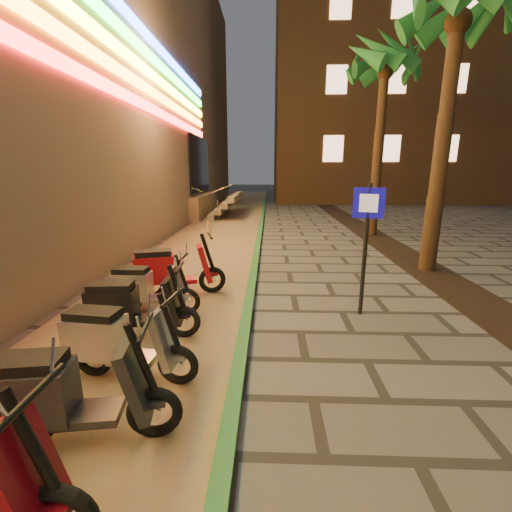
{
  "coord_description": "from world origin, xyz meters",
  "views": [
    {
      "loc": [
        -0.52,
        -1.73,
        2.54
      ],
      "look_at": [
        -0.73,
        3.57,
        1.2
      ],
      "focal_mm": 24.0,
      "sensor_mm": 36.0,
      "label": 1
    }
  ],
  "objects_px": {
    "scooter_7": "(130,307)",
    "scooter_8": "(145,288)",
    "pedestrian_sign": "(366,232)",
    "scooter_6": "(115,341)",
    "scooter_5": "(62,395)",
    "scooter_9": "(169,270)"
  },
  "relations": [
    {
      "from": "scooter_5",
      "to": "scooter_6",
      "type": "xyz_separation_m",
      "value": [
        0.03,
        1.06,
        -0.02
      ]
    },
    {
      "from": "scooter_6",
      "to": "scooter_9",
      "type": "xyz_separation_m",
      "value": [
        -0.16,
        2.85,
        0.05
      ]
    },
    {
      "from": "pedestrian_sign",
      "to": "scooter_6",
      "type": "height_order",
      "value": "pedestrian_sign"
    },
    {
      "from": "scooter_9",
      "to": "scooter_5",
      "type": "bearing_deg",
      "value": -104.73
    },
    {
      "from": "pedestrian_sign",
      "to": "scooter_9",
      "type": "relative_size",
      "value": 1.28
    },
    {
      "from": "scooter_8",
      "to": "scooter_9",
      "type": "distance_m",
      "value": 0.87
    },
    {
      "from": "scooter_6",
      "to": "scooter_7",
      "type": "height_order",
      "value": "scooter_7"
    },
    {
      "from": "scooter_7",
      "to": "scooter_9",
      "type": "bearing_deg",
      "value": 82.98
    },
    {
      "from": "scooter_5",
      "to": "scooter_9",
      "type": "relative_size",
      "value": 0.95
    },
    {
      "from": "pedestrian_sign",
      "to": "scooter_6",
      "type": "relative_size",
      "value": 1.4
    },
    {
      "from": "scooter_6",
      "to": "scooter_7",
      "type": "bearing_deg",
      "value": 109.3
    },
    {
      "from": "pedestrian_sign",
      "to": "scooter_5",
      "type": "distance_m",
      "value": 4.86
    },
    {
      "from": "pedestrian_sign",
      "to": "scooter_9",
      "type": "bearing_deg",
      "value": -175.67
    },
    {
      "from": "pedestrian_sign",
      "to": "scooter_6",
      "type": "distance_m",
      "value": 4.23
    },
    {
      "from": "scooter_9",
      "to": "pedestrian_sign",
      "type": "bearing_deg",
      "value": -28.09
    },
    {
      "from": "scooter_7",
      "to": "scooter_8",
      "type": "xyz_separation_m",
      "value": [
        -0.12,
        0.97,
        -0.03
      ]
    },
    {
      "from": "scooter_5",
      "to": "scooter_7",
      "type": "height_order",
      "value": "scooter_5"
    },
    {
      "from": "scooter_5",
      "to": "scooter_7",
      "type": "xyz_separation_m",
      "value": [
        -0.2,
        2.1,
        -0.01
      ]
    },
    {
      "from": "scooter_8",
      "to": "scooter_5",
      "type": "bearing_deg",
      "value": -82.67
    },
    {
      "from": "scooter_5",
      "to": "scooter_8",
      "type": "xyz_separation_m",
      "value": [
        -0.32,
        3.07,
        -0.05
      ]
    },
    {
      "from": "pedestrian_sign",
      "to": "scooter_9",
      "type": "distance_m",
      "value": 3.88
    },
    {
      "from": "pedestrian_sign",
      "to": "scooter_5",
      "type": "bearing_deg",
      "value": -122.52
    }
  ]
}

